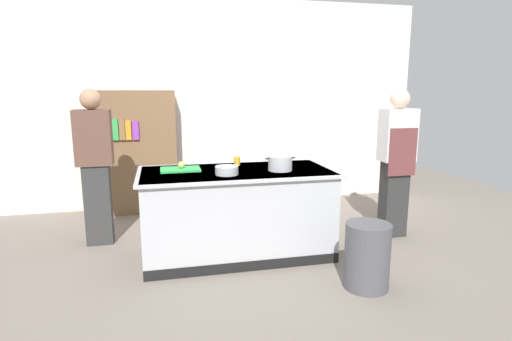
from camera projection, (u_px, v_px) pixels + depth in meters
The scene contains 12 objects.
ground_plane at pixel (237, 253), 4.38m from camera, with size 10.00×10.00×0.00m, color slate.
back_wall at pixel (210, 104), 6.09m from camera, with size 6.40×0.12×3.00m, color silver.
counter_island at pixel (237, 211), 4.29m from camera, with size 1.98×0.98×0.90m.
cutting_board at pixel (180, 169), 4.21m from camera, with size 0.40×0.28×0.02m, color green.
onion at pixel (181, 165), 4.21m from camera, with size 0.07×0.07×0.07m, color tan.
stock_pot at pixel (280, 163), 4.19m from camera, with size 0.31×0.24×0.15m.
mixing_bowl at pixel (227, 170), 3.99m from camera, with size 0.22×0.22×0.08m, color #B7BABF.
juice_cup at pixel (237, 161), 4.48m from camera, with size 0.07×0.07×0.10m, color yellow.
trash_bin at pixel (367, 256), 3.58m from camera, with size 0.39×0.39×0.58m, color #4C4C51.
person_chef at pixel (396, 160), 4.76m from camera, with size 0.38×0.25×1.72m.
person_guest at pixel (95, 164), 4.51m from camera, with size 0.38×0.24×1.72m.
bookshelf at pixel (136, 153), 5.69m from camera, with size 1.10×0.31×1.70m.
Camera 1 is at (-0.74, -4.06, 1.71)m, focal length 28.94 mm.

